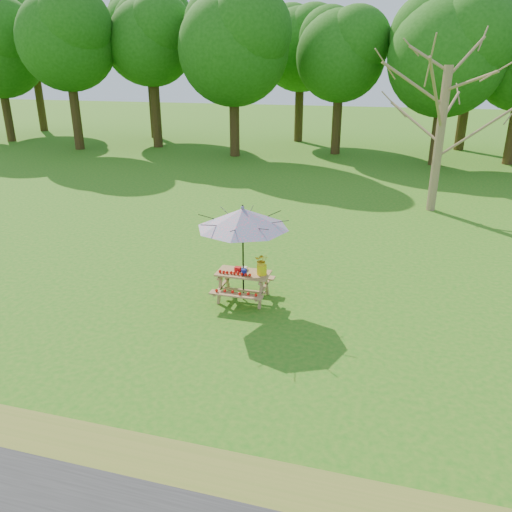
# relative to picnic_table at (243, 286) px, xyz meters

# --- Properties ---
(ground) EXTENTS (120.00, 120.00, 0.00)m
(ground) POSITION_rel_picnic_table_xyz_m (-3.63, -2.49, -0.33)
(ground) COLOR #217215
(ground) RESTS_ON ground
(treeline) EXTENTS (60.00, 12.00, 16.00)m
(treeline) POSITION_rel_picnic_table_xyz_m (-3.63, 19.51, 7.67)
(treeline) COLOR #1A5A0F
(treeline) RESTS_ON ground
(picnic_table) EXTENTS (1.20, 1.32, 0.67)m
(picnic_table) POSITION_rel_picnic_table_xyz_m (0.00, 0.00, 0.00)
(picnic_table) COLOR #AA7B4D
(picnic_table) RESTS_ON ground
(patio_umbrella) EXTENTS (2.15, 2.15, 2.25)m
(patio_umbrella) POSITION_rel_picnic_table_xyz_m (0.00, 0.00, 1.62)
(patio_umbrella) COLOR black
(patio_umbrella) RESTS_ON ground
(produce_bins) EXTENTS (0.33, 0.39, 0.13)m
(produce_bins) POSITION_rel_picnic_table_xyz_m (-0.03, 0.00, 0.40)
(produce_bins) COLOR red
(produce_bins) RESTS_ON picnic_table
(tomatoes_row) EXTENTS (0.77, 0.13, 0.07)m
(tomatoes_row) POSITION_rel_picnic_table_xyz_m (-0.15, -0.18, 0.38)
(tomatoes_row) COLOR red
(tomatoes_row) RESTS_ON picnic_table
(flower_bucket) EXTENTS (0.34, 0.30, 0.50)m
(flower_bucket) POSITION_rel_picnic_table_xyz_m (0.43, 0.01, 0.61)
(flower_bucket) COLOR #FFE80D
(flower_bucket) RESTS_ON picnic_table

